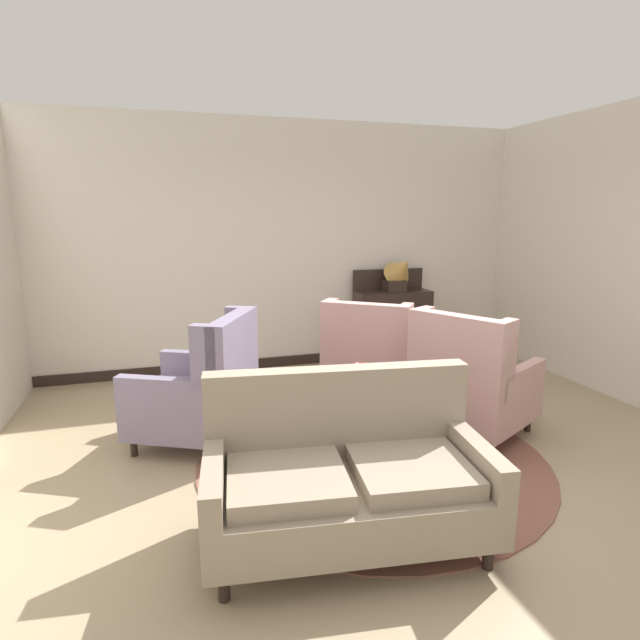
{
  "coord_description": "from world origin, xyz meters",
  "views": [
    {
      "loc": [
        -1.46,
        -3.12,
        1.88
      ],
      "look_at": [
        -0.24,
        0.92,
        1.0
      ],
      "focal_mm": 28.85,
      "sensor_mm": 36.0,
      "label": 1
    }
  ],
  "objects_px": {
    "porcelain_vase": "(362,390)",
    "armchair_back_corner": "(470,385)",
    "settee": "(347,476)",
    "armchair_far_left": "(371,362)",
    "sideboard": "(392,322)",
    "armchair_near_sideboard": "(202,391)",
    "coffee_table": "(360,419)",
    "gramophone": "(400,271)"
  },
  "relations": [
    {
      "from": "porcelain_vase",
      "to": "armchair_back_corner",
      "type": "bearing_deg",
      "value": 17.31
    },
    {
      "from": "settee",
      "to": "armchair_far_left",
      "type": "xyz_separation_m",
      "value": [
        0.97,
        1.98,
        0.04
      ]
    },
    {
      "from": "settee",
      "to": "sideboard",
      "type": "bearing_deg",
      "value": 68.66
    },
    {
      "from": "porcelain_vase",
      "to": "armchair_near_sideboard",
      "type": "xyz_separation_m",
      "value": [
        -1.06,
        0.87,
        -0.19
      ]
    },
    {
      "from": "coffee_table",
      "to": "sideboard",
      "type": "relative_size",
      "value": 0.78
    },
    {
      "from": "armchair_near_sideboard",
      "to": "coffee_table",
      "type": "bearing_deg",
      "value": 78.75
    },
    {
      "from": "armchair_far_left",
      "to": "gramophone",
      "type": "bearing_deg",
      "value": -88.44
    },
    {
      "from": "gramophone",
      "to": "sideboard",
      "type": "bearing_deg",
      "value": 118.39
    },
    {
      "from": "armchair_near_sideboard",
      "to": "settee",
      "type": "bearing_deg",
      "value": 50.42
    },
    {
      "from": "porcelain_vase",
      "to": "settee",
      "type": "xyz_separation_m",
      "value": [
        -0.37,
        -0.71,
        -0.24
      ]
    },
    {
      "from": "porcelain_vase",
      "to": "sideboard",
      "type": "relative_size",
      "value": 0.29
    },
    {
      "from": "armchair_far_left",
      "to": "gramophone",
      "type": "relative_size",
      "value": 2.32
    },
    {
      "from": "settee",
      "to": "armchair_back_corner",
      "type": "bearing_deg",
      "value": 42.68
    },
    {
      "from": "sideboard",
      "to": "armchair_far_left",
      "type": "bearing_deg",
      "value": -122.19
    },
    {
      "from": "porcelain_vase",
      "to": "settee",
      "type": "relative_size",
      "value": 0.21
    },
    {
      "from": "porcelain_vase",
      "to": "settee",
      "type": "bearing_deg",
      "value": -117.5
    },
    {
      "from": "porcelain_vase",
      "to": "armchair_near_sideboard",
      "type": "relative_size",
      "value": 0.3
    },
    {
      "from": "armchair_far_left",
      "to": "gramophone",
      "type": "distance_m",
      "value": 1.66
    },
    {
      "from": "gramophone",
      "to": "armchair_far_left",
      "type": "bearing_deg",
      "value": -125.64
    },
    {
      "from": "sideboard",
      "to": "gramophone",
      "type": "xyz_separation_m",
      "value": [
        0.05,
        -0.09,
        0.65
      ]
    },
    {
      "from": "armchair_back_corner",
      "to": "gramophone",
      "type": "bearing_deg",
      "value": -37.42
    },
    {
      "from": "armchair_near_sideboard",
      "to": "gramophone",
      "type": "bearing_deg",
      "value": 149.33
    },
    {
      "from": "coffee_table",
      "to": "armchair_back_corner",
      "type": "relative_size",
      "value": 0.79
    },
    {
      "from": "coffee_table",
      "to": "armchair_far_left",
      "type": "relative_size",
      "value": 0.76
    },
    {
      "from": "porcelain_vase",
      "to": "armchair_near_sideboard",
      "type": "bearing_deg",
      "value": 140.65
    },
    {
      "from": "armchair_back_corner",
      "to": "gramophone",
      "type": "distance_m",
      "value": 2.28
    },
    {
      "from": "armchair_far_left",
      "to": "gramophone",
      "type": "height_order",
      "value": "gramophone"
    },
    {
      "from": "settee",
      "to": "armchair_back_corner",
      "type": "relative_size",
      "value": 1.46
    },
    {
      "from": "porcelain_vase",
      "to": "sideboard",
      "type": "xyz_separation_m",
      "value": [
        1.42,
        2.57,
        -0.11
      ]
    },
    {
      "from": "armchair_far_left",
      "to": "armchair_back_corner",
      "type": "distance_m",
      "value": 1.06
    },
    {
      "from": "settee",
      "to": "sideboard",
      "type": "distance_m",
      "value": 3.74
    },
    {
      "from": "gramophone",
      "to": "armchair_near_sideboard",
      "type": "bearing_deg",
      "value": -147.54
    },
    {
      "from": "coffee_table",
      "to": "sideboard",
      "type": "height_order",
      "value": "sideboard"
    },
    {
      "from": "gramophone",
      "to": "coffee_table",
      "type": "bearing_deg",
      "value": -121.07
    },
    {
      "from": "armchair_back_corner",
      "to": "sideboard",
      "type": "relative_size",
      "value": 0.98
    },
    {
      "from": "armchair_near_sideboard",
      "to": "sideboard",
      "type": "xyz_separation_m",
      "value": [
        2.48,
        1.7,
        0.08
      ]
    },
    {
      "from": "armchair_near_sideboard",
      "to": "armchair_back_corner",
      "type": "bearing_deg",
      "value": 103.53
    },
    {
      "from": "settee",
      "to": "armchair_near_sideboard",
      "type": "distance_m",
      "value": 1.73
    },
    {
      "from": "coffee_table",
      "to": "gramophone",
      "type": "bearing_deg",
      "value": 58.93
    },
    {
      "from": "settee",
      "to": "armchair_back_corner",
      "type": "xyz_separation_m",
      "value": [
        1.5,
        1.06,
        0.05
      ]
    },
    {
      "from": "armchair_near_sideboard",
      "to": "sideboard",
      "type": "distance_m",
      "value": 3.01
    },
    {
      "from": "settee",
      "to": "gramophone",
      "type": "distance_m",
      "value": 3.77
    }
  ]
}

